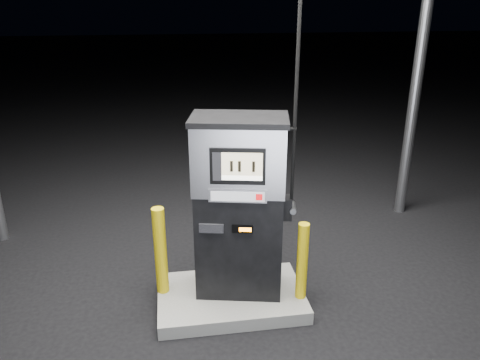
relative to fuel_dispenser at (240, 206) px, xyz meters
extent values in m
plane|color=black|center=(-0.11, -0.08, -1.16)|extent=(80.00, 80.00, 0.00)
cube|color=slate|center=(-0.11, -0.08, -1.08)|extent=(1.60, 1.00, 0.15)
cylinder|color=gray|center=(2.89, 1.92, 1.09)|extent=(0.16, 0.16, 4.50)
cube|color=black|center=(0.00, 0.00, -0.41)|extent=(0.99, 0.70, 1.19)
cube|color=silver|center=(0.00, 0.00, 0.54)|extent=(1.02, 0.72, 0.72)
cube|color=black|center=(0.00, 0.00, 0.93)|extent=(1.06, 0.77, 0.06)
cube|color=black|center=(-0.06, -0.27, 0.54)|extent=(0.53, 0.14, 0.36)
cube|color=tan|center=(-0.02, -0.29, 0.57)|extent=(0.38, 0.08, 0.23)
cube|color=white|center=(-0.02, -0.29, 0.43)|extent=(0.38, 0.08, 0.05)
cube|color=silver|center=(-0.06, -0.27, 0.23)|extent=(0.57, 0.15, 0.13)
cube|color=#9DA0A5|center=(-0.06, -0.28, 0.23)|extent=(0.51, 0.11, 0.10)
cube|color=red|center=(0.14, -0.33, 0.23)|extent=(0.07, 0.02, 0.07)
cube|color=black|center=(-0.01, -0.27, -0.13)|extent=(0.21, 0.06, 0.09)
cube|color=orange|center=(0.01, -0.29, -0.13)|extent=(0.12, 0.03, 0.04)
cube|color=black|center=(-0.32, -0.21, -0.13)|extent=(0.25, 0.07, 0.10)
cube|color=black|center=(0.49, -0.10, -0.01)|extent=(0.13, 0.19, 0.24)
cylinder|color=gray|center=(0.54, -0.11, -0.01)|extent=(0.11, 0.22, 0.07)
cylinder|color=black|center=(0.51, -0.15, 1.59)|extent=(0.04, 0.04, 2.96)
cylinder|color=#D9B90C|center=(-0.85, 0.07, -0.51)|extent=(0.17, 0.17, 1.01)
cylinder|color=#D9B90C|center=(0.63, -0.27, -0.57)|extent=(0.14, 0.14, 0.88)
camera|label=1|loc=(-0.68, -4.40, 2.05)|focal=35.00mm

